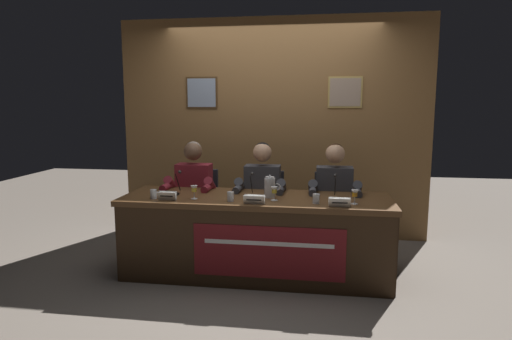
# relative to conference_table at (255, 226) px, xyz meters

# --- Properties ---
(ground_plane) EXTENTS (12.00, 12.00, 0.00)m
(ground_plane) POSITION_rel_conference_table_xyz_m (-0.00, 0.10, -0.50)
(ground_plane) COLOR #70665B
(wall_back_panelled) EXTENTS (3.68, 0.14, 2.60)m
(wall_back_panelled) POSITION_rel_conference_table_xyz_m (-0.00, 1.42, 0.80)
(wall_back_panelled) COLOR brown
(wall_back_panelled) RESTS_ON ground_plane
(conference_table) EXTENTS (2.48, 0.78, 0.75)m
(conference_table) POSITION_rel_conference_table_xyz_m (0.00, 0.00, 0.00)
(conference_table) COLOR brown
(conference_table) RESTS_ON ground_plane
(chair_left) EXTENTS (0.44, 0.44, 0.89)m
(chair_left) POSITION_rel_conference_table_xyz_m (-0.73, 0.67, -0.07)
(chair_left) COLOR black
(chair_left) RESTS_ON ground_plane
(panelist_left) EXTENTS (0.51, 0.48, 1.21)m
(panelist_left) POSITION_rel_conference_table_xyz_m (-0.73, 0.47, 0.20)
(panelist_left) COLOR black
(panelist_left) RESTS_ON ground_plane
(nameplate_left) EXTENTS (0.16, 0.06, 0.08)m
(nameplate_left) POSITION_rel_conference_table_xyz_m (-0.77, -0.17, 0.29)
(nameplate_left) COLOR white
(nameplate_left) RESTS_ON conference_table
(juice_glass_left) EXTENTS (0.06, 0.06, 0.12)m
(juice_glass_left) POSITION_rel_conference_table_xyz_m (-0.54, -0.08, 0.33)
(juice_glass_left) COLOR white
(juice_glass_left) RESTS_ON conference_table
(water_cup_left) EXTENTS (0.06, 0.06, 0.08)m
(water_cup_left) POSITION_rel_conference_table_xyz_m (-0.91, -0.12, 0.29)
(water_cup_left) COLOR silver
(water_cup_left) RESTS_ON conference_table
(microphone_left) EXTENTS (0.06, 0.17, 0.22)m
(microphone_left) POSITION_rel_conference_table_xyz_m (-0.76, 0.11, 0.32)
(microphone_left) COLOR black
(microphone_left) RESTS_ON conference_table
(chair_center) EXTENTS (0.44, 0.44, 0.89)m
(chair_center) POSITION_rel_conference_table_xyz_m (-0.00, 0.67, -0.07)
(chair_center) COLOR black
(chair_center) RESTS_ON ground_plane
(panelist_center) EXTENTS (0.51, 0.48, 1.21)m
(panelist_center) POSITION_rel_conference_table_xyz_m (-0.00, 0.47, 0.20)
(panelist_center) COLOR black
(panelist_center) RESTS_ON ground_plane
(nameplate_center) EXTENTS (0.18, 0.06, 0.08)m
(nameplate_center) POSITION_rel_conference_table_xyz_m (0.03, -0.20, 0.29)
(nameplate_center) COLOR white
(nameplate_center) RESTS_ON conference_table
(juice_glass_center) EXTENTS (0.06, 0.06, 0.12)m
(juice_glass_center) POSITION_rel_conference_table_xyz_m (0.18, -0.03, 0.33)
(juice_glass_center) COLOR white
(juice_glass_center) RESTS_ON conference_table
(water_cup_center) EXTENTS (0.06, 0.06, 0.08)m
(water_cup_center) POSITION_rel_conference_table_xyz_m (-0.20, -0.12, 0.29)
(water_cup_center) COLOR silver
(water_cup_center) RESTS_ON conference_table
(microphone_center) EXTENTS (0.06, 0.17, 0.22)m
(microphone_center) POSITION_rel_conference_table_xyz_m (-0.05, 0.11, 0.32)
(microphone_center) COLOR black
(microphone_center) RESTS_ON conference_table
(chair_right) EXTENTS (0.44, 0.44, 0.89)m
(chair_right) POSITION_rel_conference_table_xyz_m (0.72, 0.67, -0.07)
(chair_right) COLOR black
(chair_right) RESTS_ON ground_plane
(panelist_right) EXTENTS (0.51, 0.48, 1.21)m
(panelist_right) POSITION_rel_conference_table_xyz_m (0.72, 0.47, 0.20)
(panelist_right) COLOR black
(panelist_right) RESTS_ON ground_plane
(nameplate_right) EXTENTS (0.18, 0.06, 0.08)m
(nameplate_right) POSITION_rel_conference_table_xyz_m (0.75, -0.20, 0.29)
(nameplate_right) COLOR white
(nameplate_right) RESTS_ON conference_table
(juice_glass_right) EXTENTS (0.06, 0.06, 0.12)m
(juice_glass_right) POSITION_rel_conference_table_xyz_m (0.88, -0.07, 0.33)
(juice_glass_right) COLOR white
(juice_glass_right) RESTS_ON conference_table
(water_cup_right) EXTENTS (0.06, 0.06, 0.08)m
(water_cup_right) POSITION_rel_conference_table_xyz_m (0.55, -0.10, 0.29)
(water_cup_right) COLOR silver
(water_cup_right) RESTS_ON conference_table
(microphone_right) EXTENTS (0.06, 0.17, 0.22)m
(microphone_right) POSITION_rel_conference_table_xyz_m (0.72, 0.11, 0.32)
(microphone_right) COLOR black
(microphone_right) RESTS_ON conference_table
(water_pitcher_central) EXTENTS (0.15, 0.10, 0.21)m
(water_pitcher_central) POSITION_rel_conference_table_xyz_m (0.13, 0.09, 0.34)
(water_pitcher_central) COLOR silver
(water_pitcher_central) RESTS_ON conference_table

